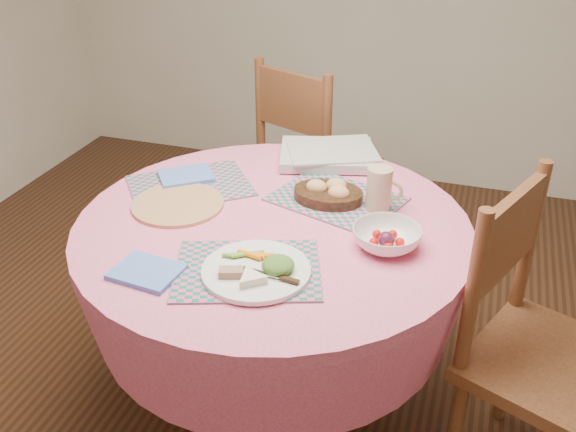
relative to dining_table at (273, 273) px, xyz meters
name	(u,v)px	position (x,y,z in m)	size (l,w,h in m)	color
ground	(275,397)	(0.00, 0.00, -0.56)	(4.00, 4.00, 0.00)	#331C0F
dining_table	(273,273)	(0.00, 0.00, 0.00)	(1.24, 1.24, 0.75)	pink
chair_right	(537,345)	(0.82, -0.06, -0.04)	(0.58, 0.59, 0.99)	brown
chair_back	(311,159)	(-0.16, 1.00, -0.04)	(0.59, 0.57, 0.99)	brown
placemat_front	(248,270)	(0.02, -0.28, 0.20)	(0.40, 0.30, 0.01)	#14735B
placemat_left	(190,186)	(-0.35, 0.14, 0.20)	(0.40, 0.30, 0.01)	#14735B
placemat_back	(336,199)	(0.15, 0.20, 0.20)	(0.40, 0.30, 0.01)	#14735B
wicker_trivet	(178,204)	(-0.33, 0.00, 0.20)	(0.30, 0.30, 0.01)	#A77448
napkin_near	(147,272)	(-0.23, -0.38, 0.20)	(0.18, 0.14, 0.01)	#567EDE
napkin_far	(186,176)	(-0.39, 0.19, 0.21)	(0.18, 0.14, 0.01)	#567EDE
dinner_plate	(258,270)	(0.06, -0.29, 0.22)	(0.30, 0.30, 0.05)	white
bread_bowl	(329,192)	(0.13, 0.19, 0.23)	(0.23, 0.23, 0.08)	black
latte_mug	(380,189)	(0.30, 0.18, 0.27)	(0.12, 0.08, 0.14)	tan
fruit_bowl	(386,238)	(0.36, -0.04, 0.23)	(0.25, 0.25, 0.06)	white
newspaper_stack	(328,154)	(0.04, 0.50, 0.22)	(0.42, 0.36, 0.04)	silver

